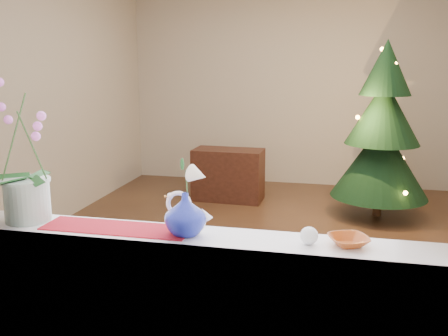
{
  "coord_description": "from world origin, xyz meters",
  "views": [
    {
      "loc": [
        0.6,
        -4.42,
        1.68
      ],
      "look_at": [
        -0.09,
        -1.4,
        1.02
      ],
      "focal_mm": 40.0,
      "sensor_mm": 36.0,
      "label": 1
    }
  ],
  "objects_px": {
    "blue_vase": "(185,211)",
    "paperweight": "(309,236)",
    "swan": "(188,214)",
    "amber_dish": "(349,241)",
    "orchid_pot": "(23,151)",
    "xmas_tree": "(382,130)",
    "side_table": "(228,175)"
  },
  "relations": [
    {
      "from": "orchid_pot",
      "to": "amber_dish",
      "type": "distance_m",
      "value": 1.56
    },
    {
      "from": "orchid_pot",
      "to": "swan",
      "type": "height_order",
      "value": "orchid_pot"
    },
    {
      "from": "swan",
      "to": "paperweight",
      "type": "height_order",
      "value": "swan"
    },
    {
      "from": "orchid_pot",
      "to": "paperweight",
      "type": "relative_size",
      "value": 8.95
    },
    {
      "from": "orchid_pot",
      "to": "blue_vase",
      "type": "relative_size",
      "value": 3.07
    },
    {
      "from": "blue_vase",
      "to": "amber_dish",
      "type": "bearing_deg",
      "value": 2.13
    },
    {
      "from": "xmas_tree",
      "to": "side_table",
      "type": "xyz_separation_m",
      "value": [
        -1.76,
        0.27,
        -0.64
      ]
    },
    {
      "from": "paperweight",
      "to": "side_table",
      "type": "height_order",
      "value": "paperweight"
    },
    {
      "from": "amber_dish",
      "to": "side_table",
      "type": "height_order",
      "value": "amber_dish"
    },
    {
      "from": "orchid_pot",
      "to": "amber_dish",
      "type": "xyz_separation_m",
      "value": [
        1.52,
        -0.0,
        -0.33
      ]
    },
    {
      "from": "orchid_pot",
      "to": "amber_dish",
      "type": "height_order",
      "value": "orchid_pot"
    },
    {
      "from": "orchid_pot",
      "to": "paperweight",
      "type": "distance_m",
      "value": 1.39
    },
    {
      "from": "amber_dish",
      "to": "side_table",
      "type": "distance_m",
      "value": 4.08
    },
    {
      "from": "swan",
      "to": "orchid_pot",
      "type": "bearing_deg",
      "value": -177.28
    },
    {
      "from": "swan",
      "to": "xmas_tree",
      "type": "bearing_deg",
      "value": 75.34
    },
    {
      "from": "orchid_pot",
      "to": "swan",
      "type": "bearing_deg",
      "value": -0.21
    },
    {
      "from": "orchid_pot",
      "to": "blue_vase",
      "type": "xyz_separation_m",
      "value": [
        0.81,
        -0.03,
        -0.23
      ]
    },
    {
      "from": "paperweight",
      "to": "xmas_tree",
      "type": "bearing_deg",
      "value": 80.76
    },
    {
      "from": "swan",
      "to": "blue_vase",
      "type": "height_order",
      "value": "blue_vase"
    },
    {
      "from": "swan",
      "to": "amber_dish",
      "type": "height_order",
      "value": "swan"
    },
    {
      "from": "orchid_pot",
      "to": "xmas_tree",
      "type": "distance_m",
      "value": 4.03
    },
    {
      "from": "swan",
      "to": "paperweight",
      "type": "xyz_separation_m",
      "value": [
        0.54,
        -0.02,
        -0.05
      ]
    },
    {
      "from": "xmas_tree",
      "to": "orchid_pot",
      "type": "bearing_deg",
      "value": -118.78
    },
    {
      "from": "blue_vase",
      "to": "xmas_tree",
      "type": "distance_m",
      "value": 3.73
    },
    {
      "from": "xmas_tree",
      "to": "amber_dish",
      "type": "bearing_deg",
      "value": -96.69
    },
    {
      "from": "orchid_pot",
      "to": "swan",
      "type": "relative_size",
      "value": 3.19
    },
    {
      "from": "blue_vase",
      "to": "paperweight",
      "type": "relative_size",
      "value": 2.91
    },
    {
      "from": "swan",
      "to": "xmas_tree",
      "type": "height_order",
      "value": "xmas_tree"
    },
    {
      "from": "paperweight",
      "to": "side_table",
      "type": "relative_size",
      "value": 0.09
    },
    {
      "from": "orchid_pot",
      "to": "side_table",
      "type": "bearing_deg",
      "value": 87.35
    },
    {
      "from": "swan",
      "to": "paperweight",
      "type": "bearing_deg",
      "value": 0.38
    },
    {
      "from": "paperweight",
      "to": "amber_dish",
      "type": "xyz_separation_m",
      "value": [
        0.16,
        0.02,
        -0.02
      ]
    }
  ]
}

